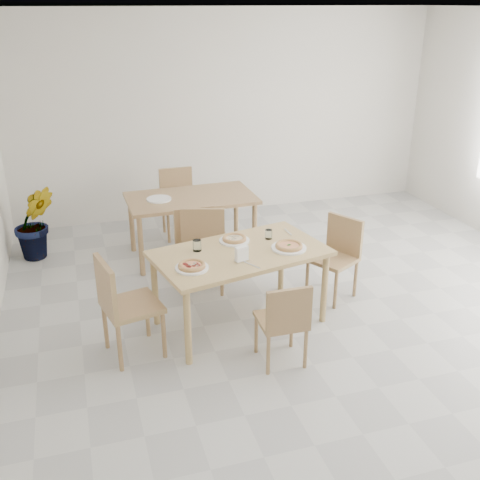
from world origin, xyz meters
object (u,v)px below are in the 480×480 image
object	(u,v)px
pizza_margherita	(289,246)
napkin_holder	(242,254)
chair_north	(197,244)
plate_margherita	(289,248)
chair_south	(284,319)
chair_back_n	(178,197)
pizza_mushroom	(234,238)
pizza_pepperoni	(192,265)
chair_east	(338,252)
plate_pepperoni	(192,268)
chair_west	(122,301)
chair_back_s	(204,239)
plate_mushroom	(234,241)
potted_plant	(35,222)
second_table	(191,203)
tumbler_b	(197,245)
main_table	(240,259)
plate_empty	(159,199)
tumbler_a	(269,234)

from	to	relation	value
pizza_margherita	napkin_holder	bearing A→B (deg)	-164.92
chair_north	plate_margherita	bearing A→B (deg)	-55.13
chair_south	chair_back_n	world-z (taller)	chair_back_n
napkin_holder	chair_back_n	xyz separation A→B (m)	(-0.06, 2.60, -0.31)
chair_south	pizza_mushroom	distance (m)	1.06
chair_south	pizza_pepperoni	world-z (taller)	pizza_pepperoni
chair_south	chair_east	distance (m)	1.42
pizza_margherita	plate_pepperoni	bearing A→B (deg)	-171.00
chair_north	chair_back_n	world-z (taller)	same
chair_west	chair_back_s	size ratio (longest dim) A/B	1.01
chair_east	plate_mushroom	bearing A→B (deg)	-117.90
potted_plant	chair_back_s	bearing A→B (deg)	-35.96
second_table	chair_north	bearing A→B (deg)	-99.65
napkin_holder	chair_back_s	xyz separation A→B (m)	(-0.09, 1.09, -0.29)
chair_south	tumbler_b	world-z (taller)	tumbler_b
pizza_mushroom	pizza_pepperoni	bearing A→B (deg)	-138.17
chair_north	napkin_holder	world-z (taller)	napkin_holder
main_table	chair_west	world-z (taller)	chair_west
napkin_holder	plate_margherita	bearing A→B (deg)	-0.98
pizza_margherita	pizza_pepperoni	distance (m)	0.96
plate_mushroom	tumbler_b	size ratio (longest dim) A/B	2.79
chair_east	chair_back_n	bearing A→B (deg)	-178.85
chair_east	pizza_margherita	bearing A→B (deg)	-92.89
chair_back_s	plate_empty	world-z (taller)	chair_back_s
chair_back_n	plate_empty	bearing A→B (deg)	-115.44
napkin_holder	plate_empty	size ratio (longest dim) A/B	0.50
plate_pepperoni	tumbler_a	bearing A→B (deg)	26.90
plate_pepperoni	pizza_pepperoni	world-z (taller)	pizza_pepperoni
plate_margherita	chair_south	bearing A→B (deg)	-113.67
chair_north	tumbler_b	size ratio (longest dim) A/B	8.37
second_table	plate_empty	bearing A→B (deg)	179.63
main_table	second_table	bearing A→B (deg)	80.97
chair_back_s	plate_pepperoni	bearing A→B (deg)	88.33
chair_back_s	plate_margherita	bearing A→B (deg)	138.00
napkin_holder	main_table	bearing A→B (deg)	60.75
chair_south	main_table	bearing A→B (deg)	-77.99
chair_north	plate_margherita	world-z (taller)	chair_north
second_table	chair_east	bearing A→B (deg)	-50.30
main_table	tumbler_a	size ratio (longest dim) A/B	18.78
main_table	plate_margherita	size ratio (longest dim) A/B	5.26
pizza_mushroom	tumbler_b	size ratio (longest dim) A/B	2.79
pizza_pepperoni	tumbler_a	xyz separation A→B (m)	(0.85, 0.43, 0.01)
chair_south	napkin_holder	distance (m)	0.69
tumbler_b	tumbler_a	bearing A→B (deg)	5.93
chair_south	chair_west	world-z (taller)	chair_west
chair_south	plate_mushroom	xyz separation A→B (m)	(-0.13, 1.00, 0.31)
chair_south	chair_west	xyz separation A→B (m)	(-1.26, 0.53, 0.09)
chair_south	pizza_margherita	bearing A→B (deg)	-112.55
napkin_holder	chair_south	bearing A→B (deg)	-86.43
main_table	napkin_holder	distance (m)	0.26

